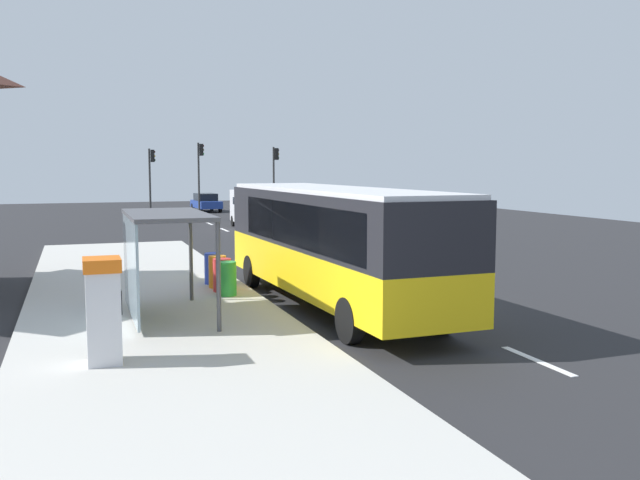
{
  "coord_description": "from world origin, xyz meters",
  "views": [
    {
      "loc": [
        -8.14,
        -17.16,
        3.77
      ],
      "look_at": [
        -1.0,
        3.22,
        1.5
      ],
      "focal_mm": 39.39,
      "sensor_mm": 36.0,
      "label": 1
    }
  ],
  "objects_px": {
    "recycling_bin_red": "(222,275)",
    "traffic_light_median": "(200,169)",
    "bus": "(332,239)",
    "sedan_near": "(206,202)",
    "recycling_bin_blue": "(213,268)",
    "traffic_light_far_side": "(151,173)",
    "ticket_machine": "(103,310)",
    "recycling_bin_green": "(227,279)",
    "traffic_light_near_side": "(275,171)",
    "bus_shelter": "(154,238)",
    "white_van": "(254,206)",
    "recycling_bin_orange": "(217,272)"
  },
  "relations": [
    {
      "from": "recycling_bin_green",
      "to": "traffic_light_median",
      "type": "distance_m",
      "value": 31.67
    },
    {
      "from": "traffic_light_far_side",
      "to": "traffic_light_median",
      "type": "height_order",
      "value": "traffic_light_median"
    },
    {
      "from": "recycling_bin_red",
      "to": "bus_shelter",
      "type": "relative_size",
      "value": 0.24
    },
    {
      "from": "traffic_light_near_side",
      "to": "traffic_light_far_side",
      "type": "distance_m",
      "value": 8.64
    },
    {
      "from": "recycling_bin_orange",
      "to": "traffic_light_near_side",
      "type": "relative_size",
      "value": 0.18
    },
    {
      "from": "recycling_bin_orange",
      "to": "traffic_light_near_side",
      "type": "distance_m",
      "value": 29.94
    },
    {
      "from": "recycling_bin_blue",
      "to": "recycling_bin_red",
      "type": "bearing_deg",
      "value": -90.0
    },
    {
      "from": "ticket_machine",
      "to": "traffic_light_median",
      "type": "bearing_deg",
      "value": 77.67
    },
    {
      "from": "bus",
      "to": "bus_shelter",
      "type": "relative_size",
      "value": 2.77
    },
    {
      "from": "recycling_bin_blue",
      "to": "ticket_machine",
      "type": "bearing_deg",
      "value": -113.67
    },
    {
      "from": "recycling_bin_red",
      "to": "traffic_light_median",
      "type": "distance_m",
      "value": 30.98
    },
    {
      "from": "recycling_bin_orange",
      "to": "traffic_light_far_side",
      "type": "height_order",
      "value": "traffic_light_far_side"
    },
    {
      "from": "bus_shelter",
      "to": "recycling_bin_green",
      "type": "bearing_deg",
      "value": 45.71
    },
    {
      "from": "white_van",
      "to": "recycling_bin_orange",
      "type": "distance_m",
      "value": 22.07
    },
    {
      "from": "traffic_light_near_side",
      "to": "traffic_light_median",
      "type": "bearing_deg",
      "value": 162.59
    },
    {
      "from": "bus",
      "to": "sedan_near",
      "type": "xyz_separation_m",
      "value": [
        4.01,
        41.38,
        -1.05
      ]
    },
    {
      "from": "recycling_bin_blue",
      "to": "traffic_light_median",
      "type": "relative_size",
      "value": 0.17
    },
    {
      "from": "recycling_bin_blue",
      "to": "traffic_light_median",
      "type": "distance_m",
      "value": 29.6
    },
    {
      "from": "recycling_bin_green",
      "to": "recycling_bin_blue",
      "type": "distance_m",
      "value": 2.1
    },
    {
      "from": "traffic_light_near_side",
      "to": "bus",
      "type": "bearing_deg",
      "value": -102.98
    },
    {
      "from": "traffic_light_median",
      "to": "bus_shelter",
      "type": "distance_m",
      "value": 34.18
    },
    {
      "from": "recycling_bin_green",
      "to": "traffic_light_near_side",
      "type": "distance_m",
      "value": 31.26
    },
    {
      "from": "white_van",
      "to": "recycling_bin_green",
      "type": "height_order",
      "value": "white_van"
    },
    {
      "from": "recycling_bin_blue",
      "to": "bus_shelter",
      "type": "distance_m",
      "value": 5.1
    },
    {
      "from": "recycling_bin_red",
      "to": "sedan_near",
      "type": "bearing_deg",
      "value": 80.54
    },
    {
      "from": "white_van",
      "to": "recycling_bin_red",
      "type": "height_order",
      "value": "white_van"
    },
    {
      "from": "bus",
      "to": "traffic_light_far_side",
      "type": "relative_size",
      "value": 2.22
    },
    {
      "from": "sedan_near",
      "to": "traffic_light_far_side",
      "type": "bearing_deg",
      "value": -120.13
    },
    {
      "from": "bus",
      "to": "recycling_bin_red",
      "type": "bearing_deg",
      "value": 136.19
    },
    {
      "from": "white_van",
      "to": "recycling_bin_green",
      "type": "bearing_deg",
      "value": -105.87
    },
    {
      "from": "bus",
      "to": "sedan_near",
      "type": "height_order",
      "value": "bus"
    },
    {
      "from": "white_van",
      "to": "recycling_bin_blue",
      "type": "relative_size",
      "value": 5.5
    },
    {
      "from": "traffic_light_far_side",
      "to": "traffic_light_median",
      "type": "relative_size",
      "value": 0.92
    },
    {
      "from": "sedan_near",
      "to": "recycling_bin_blue",
      "type": "distance_m",
      "value": 38.15
    },
    {
      "from": "white_van",
      "to": "sedan_near",
      "type": "xyz_separation_m",
      "value": [
        0.1,
        17.18,
        -0.55
      ]
    },
    {
      "from": "ticket_machine",
      "to": "recycling_bin_blue",
      "type": "height_order",
      "value": "ticket_machine"
    },
    {
      "from": "white_van",
      "to": "traffic_light_far_side",
      "type": "xyz_separation_m",
      "value": [
        -5.3,
        7.88,
        1.98
      ]
    },
    {
      "from": "bus",
      "to": "white_van",
      "type": "xyz_separation_m",
      "value": [
        3.91,
        24.19,
        -0.5
      ]
    },
    {
      "from": "white_van",
      "to": "recycling_bin_red",
      "type": "xyz_separation_m",
      "value": [
        -6.4,
        -21.81,
        -0.69
      ]
    },
    {
      "from": "bus_shelter",
      "to": "traffic_light_far_side",
      "type": "bearing_deg",
      "value": 84.21
    },
    {
      "from": "traffic_light_median",
      "to": "recycling_bin_blue",
      "type": "bearing_deg",
      "value": -98.97
    },
    {
      "from": "recycling_bin_green",
      "to": "traffic_light_far_side",
      "type": "distance_m",
      "value": 30.53
    },
    {
      "from": "recycling_bin_blue",
      "to": "traffic_light_median",
      "type": "height_order",
      "value": "traffic_light_median"
    },
    {
      "from": "ticket_machine",
      "to": "bus_shelter",
      "type": "xyz_separation_m",
      "value": [
        1.3,
        3.65,
        0.93
      ]
    },
    {
      "from": "ticket_machine",
      "to": "bus_shelter",
      "type": "height_order",
      "value": "bus_shelter"
    },
    {
      "from": "sedan_near",
      "to": "recycling_bin_blue",
      "type": "bearing_deg",
      "value": -99.81
    },
    {
      "from": "ticket_machine",
      "to": "traffic_light_far_side",
      "type": "height_order",
      "value": "traffic_light_far_side"
    },
    {
      "from": "bus",
      "to": "recycling_bin_blue",
      "type": "relative_size",
      "value": 11.67
    },
    {
      "from": "ticket_machine",
      "to": "traffic_light_far_side",
      "type": "bearing_deg",
      "value": 82.76
    },
    {
      "from": "white_van",
      "to": "traffic_light_near_side",
      "type": "xyz_separation_m",
      "value": [
        3.3,
        7.08,
        2.08
      ]
    }
  ]
}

